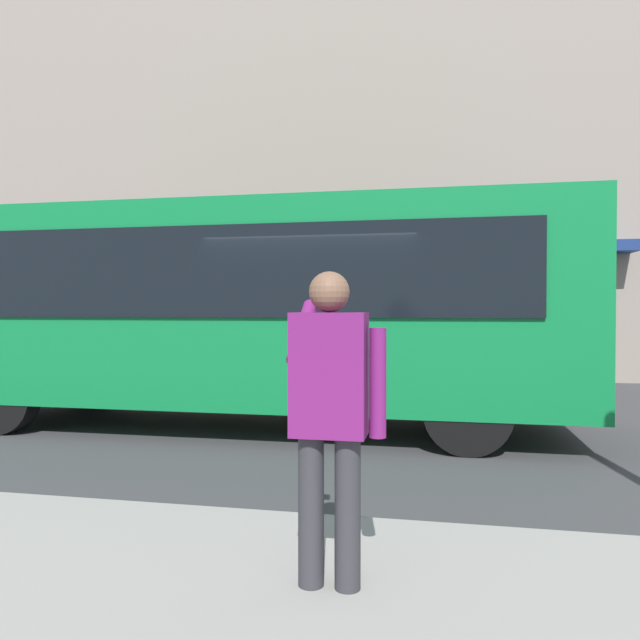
# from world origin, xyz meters

# --- Properties ---
(ground_plane) EXTENTS (60.00, 60.00, 0.00)m
(ground_plane) POSITION_xyz_m (0.00, 0.00, 0.00)
(ground_plane) COLOR #38383A
(building_facade_far) EXTENTS (28.00, 1.55, 12.00)m
(building_facade_far) POSITION_xyz_m (-0.02, -6.80, 5.99)
(building_facade_far) COLOR gray
(building_facade_far) RESTS_ON ground_plane
(red_bus) EXTENTS (9.05, 2.54, 3.08)m
(red_bus) POSITION_xyz_m (1.19, -0.20, 1.68)
(red_bus) COLOR #0F7238
(red_bus) RESTS_ON ground_plane
(pedestrian_photographer) EXTENTS (0.53, 0.52, 1.70)m
(pedestrian_photographer) POSITION_xyz_m (-0.91, 4.59, 1.14)
(pedestrian_photographer) COLOR #2D2D33
(pedestrian_photographer) RESTS_ON sidewalk_curb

